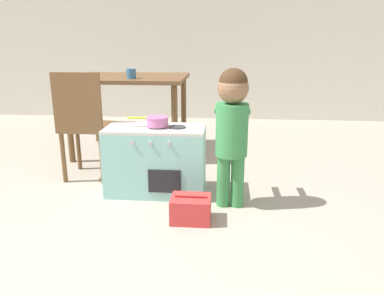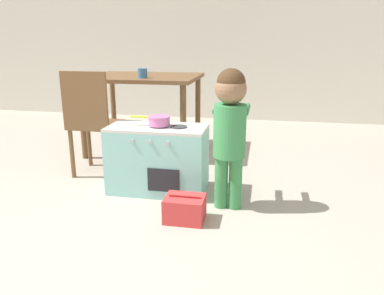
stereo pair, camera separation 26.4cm
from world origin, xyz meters
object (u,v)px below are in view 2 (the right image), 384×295
(play_kitchen, at_px, (158,159))
(cup_on_table, at_px, (143,73))
(toy_pot, at_px, (159,120))
(dining_chair_near, at_px, (92,121))
(child_figure, at_px, (230,122))
(toy_basket, at_px, (185,209))
(dining_table, at_px, (143,86))

(play_kitchen, xyz_separation_m, cup_on_table, (-0.35, 0.78, 0.56))
(play_kitchen, relative_size, toy_pot, 2.42)
(dining_chair_near, height_order, cup_on_table, dining_chair_near)
(dining_chair_near, bearing_deg, child_figure, -19.77)
(toy_pot, bearing_deg, toy_basket, -57.39)
(toy_pot, bearing_deg, cup_on_table, 115.29)
(child_figure, xyz_separation_m, cup_on_table, (-0.90, 0.98, 0.21))
(play_kitchen, distance_m, toy_pot, 0.30)
(child_figure, distance_m, dining_table, 1.56)
(toy_basket, relative_size, dining_chair_near, 0.28)
(toy_pot, bearing_deg, dining_table, 113.70)
(play_kitchen, bearing_deg, toy_basket, -56.08)
(dining_chair_near, bearing_deg, play_kitchen, -20.01)
(play_kitchen, height_order, dining_table, dining_table)
(dining_table, height_order, dining_chair_near, dining_chair_near)
(cup_on_table, bearing_deg, dining_chair_near, -115.15)
(play_kitchen, distance_m, dining_chair_near, 0.69)
(dining_chair_near, bearing_deg, toy_basket, -36.17)
(toy_pot, distance_m, toy_basket, 0.71)
(toy_pot, distance_m, dining_chair_near, 0.67)
(toy_pot, relative_size, toy_basket, 1.19)
(dining_table, distance_m, dining_chair_near, 0.84)
(play_kitchen, relative_size, toy_basket, 2.88)
(play_kitchen, xyz_separation_m, toy_pot, (0.01, 0.00, 0.30))
(toy_basket, xyz_separation_m, dining_chair_near, (-0.92, 0.67, 0.39))
(child_figure, height_order, dining_chair_near, child_figure)
(dining_table, bearing_deg, child_figure, -51.04)
(child_figure, bearing_deg, play_kitchen, 160.51)
(dining_table, relative_size, cup_on_table, 12.34)
(play_kitchen, relative_size, dining_table, 0.66)
(play_kitchen, height_order, cup_on_table, cup_on_table)
(toy_pot, height_order, toy_basket, toy_pot)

